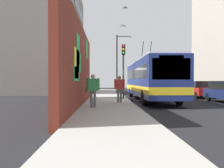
{
  "coord_description": "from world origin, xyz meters",
  "views": [
    {
      "loc": [
        -17.96,
        1.82,
        1.54
      ],
      "look_at": [
        1.99,
        1.25,
        1.33
      ],
      "focal_mm": 37.8,
      "sensor_mm": 36.0,
      "label": 1
    }
  ],
  "objects_px": {
    "traffic_light": "(123,62)",
    "city_bus": "(150,78)",
    "parked_car_black": "(167,86)",
    "parked_car_champagne": "(179,87)",
    "pedestrian_at_curb": "(120,87)",
    "pedestrian_near_wall": "(93,88)",
    "parked_car_red": "(199,89)",
    "street_lamp": "(119,60)"
  },
  "relations": [
    {
      "from": "traffic_light",
      "to": "city_bus",
      "type": "bearing_deg",
      "value": -94.01
    },
    {
      "from": "city_bus",
      "to": "traffic_light",
      "type": "relative_size",
      "value": 2.8
    },
    {
      "from": "city_bus",
      "to": "parked_car_black",
      "type": "xyz_separation_m",
      "value": [
        14.33,
        -5.2,
        -0.96
      ]
    },
    {
      "from": "parked_car_champagne",
      "to": "parked_car_black",
      "type": "bearing_deg",
      "value": -0.0
    },
    {
      "from": "pedestrian_at_curb",
      "to": "pedestrian_near_wall",
      "type": "bearing_deg",
      "value": 151.66
    },
    {
      "from": "pedestrian_near_wall",
      "to": "pedestrian_at_curb",
      "type": "height_order",
      "value": "pedestrian_near_wall"
    },
    {
      "from": "pedestrian_near_wall",
      "to": "pedestrian_at_curb",
      "type": "relative_size",
      "value": 1.01
    },
    {
      "from": "parked_car_red",
      "to": "street_lamp",
      "type": "distance_m",
      "value": 9.85
    },
    {
      "from": "parked_car_champagne",
      "to": "street_lamp",
      "type": "distance_m",
      "value": 7.94
    },
    {
      "from": "parked_car_black",
      "to": "pedestrian_near_wall",
      "type": "xyz_separation_m",
      "value": [
        -20.66,
        9.49,
        0.38
      ]
    },
    {
      "from": "parked_car_black",
      "to": "street_lamp",
      "type": "relative_size",
      "value": 0.63
    },
    {
      "from": "parked_car_champagne",
      "to": "pedestrian_near_wall",
      "type": "height_order",
      "value": "pedestrian_near_wall"
    },
    {
      "from": "city_bus",
      "to": "pedestrian_near_wall",
      "type": "xyz_separation_m",
      "value": [
        -6.33,
        4.29,
        -0.58
      ]
    },
    {
      "from": "city_bus",
      "to": "street_lamp",
      "type": "distance_m",
      "value": 9.21
    },
    {
      "from": "city_bus",
      "to": "parked_car_red",
      "type": "height_order",
      "value": "city_bus"
    },
    {
      "from": "parked_car_champagne",
      "to": "pedestrian_near_wall",
      "type": "distance_m",
      "value": 17.83
    },
    {
      "from": "pedestrian_near_wall",
      "to": "street_lamp",
      "type": "distance_m",
      "value": 15.45
    },
    {
      "from": "pedestrian_near_wall",
      "to": "pedestrian_at_curb",
      "type": "distance_m",
      "value": 3.39
    },
    {
      "from": "pedestrian_near_wall",
      "to": "traffic_light",
      "type": "distance_m",
      "value": 7.08
    },
    {
      "from": "city_bus",
      "to": "parked_car_black",
      "type": "relative_size",
      "value": 2.87
    },
    {
      "from": "pedestrian_near_wall",
      "to": "traffic_light",
      "type": "relative_size",
      "value": 0.41
    },
    {
      "from": "city_bus",
      "to": "pedestrian_at_curb",
      "type": "xyz_separation_m",
      "value": [
        -3.34,
        2.68,
        -0.59
      ]
    },
    {
      "from": "pedestrian_at_curb",
      "to": "street_lamp",
      "type": "relative_size",
      "value": 0.26
    },
    {
      "from": "parked_car_red",
      "to": "parked_car_black",
      "type": "bearing_deg",
      "value": -0.0
    },
    {
      "from": "parked_car_red",
      "to": "parked_car_champagne",
      "type": "bearing_deg",
      "value": -0.0
    },
    {
      "from": "parked_car_black",
      "to": "parked_car_champagne",
      "type": "bearing_deg",
      "value": 180.0
    },
    {
      "from": "parked_car_black",
      "to": "pedestrian_at_curb",
      "type": "bearing_deg",
      "value": 155.98
    },
    {
      "from": "pedestrian_near_wall",
      "to": "parked_car_black",
      "type": "bearing_deg",
      "value": -24.67
    },
    {
      "from": "parked_car_red",
      "to": "parked_car_champagne",
      "type": "height_order",
      "value": "same"
    },
    {
      "from": "parked_car_black",
      "to": "street_lamp",
      "type": "bearing_deg",
      "value": 127.87
    },
    {
      "from": "pedestrian_at_curb",
      "to": "street_lamp",
      "type": "bearing_deg",
      "value": -2.97
    },
    {
      "from": "city_bus",
      "to": "parked_car_champagne",
      "type": "bearing_deg",
      "value": -30.7
    },
    {
      "from": "traffic_light",
      "to": "parked_car_champagne",
      "type": "bearing_deg",
      "value": -40.49
    },
    {
      "from": "traffic_light",
      "to": "street_lamp",
      "type": "xyz_separation_m",
      "value": [
        8.54,
        -0.1,
        0.97
      ]
    },
    {
      "from": "street_lamp",
      "to": "parked_car_red",
      "type": "bearing_deg",
      "value": -128.72
    },
    {
      "from": "city_bus",
      "to": "parked_car_red",
      "type": "relative_size",
      "value": 2.96
    },
    {
      "from": "parked_car_black",
      "to": "parked_car_red",
      "type": "bearing_deg",
      "value": 180.0
    },
    {
      "from": "parked_car_black",
      "to": "traffic_light",
      "type": "relative_size",
      "value": 0.98
    },
    {
      "from": "traffic_light",
      "to": "pedestrian_near_wall",
      "type": "bearing_deg",
      "value": 161.75
    },
    {
      "from": "parked_car_red",
      "to": "parked_car_champagne",
      "type": "xyz_separation_m",
      "value": [
        5.89,
        -0.0,
        0.0
      ]
    },
    {
      "from": "traffic_light",
      "to": "pedestrian_at_curb",
      "type": "bearing_deg",
      "value": 171.42
    },
    {
      "from": "parked_car_red",
      "to": "pedestrian_near_wall",
      "type": "relative_size",
      "value": 2.33
    }
  ]
}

